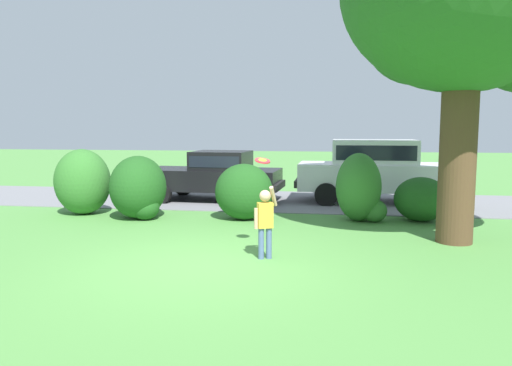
# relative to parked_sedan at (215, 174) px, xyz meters

# --- Properties ---
(ground_plane) EXTENTS (80.00, 80.00, 0.00)m
(ground_plane) POSITION_rel_parked_sedan_xyz_m (1.53, -7.10, -0.85)
(ground_plane) COLOR #518E42
(driveway_strip) EXTENTS (28.00, 4.40, 0.02)m
(driveway_strip) POSITION_rel_parked_sedan_xyz_m (1.53, 0.23, -0.84)
(driveway_strip) COLOR slate
(driveway_strip) RESTS_ON ground
(shrub_near_tree) EXTENTS (1.47, 1.33, 1.73)m
(shrub_near_tree) POSITION_rel_parked_sedan_xyz_m (-2.89, -2.86, 0.02)
(shrub_near_tree) COLOR #33702B
(shrub_near_tree) RESTS_ON ground
(shrub_centre_left) EXTENTS (1.39, 1.58, 1.58)m
(shrub_centre_left) POSITION_rel_parked_sedan_xyz_m (-1.19, -3.21, -0.10)
(shrub_centre_left) COLOR #1E511C
(shrub_centre_left) RESTS_ON ground
(shrub_centre) EXTENTS (1.45, 1.16, 1.40)m
(shrub_centre) POSITION_rel_parked_sedan_xyz_m (1.46, -2.98, -0.15)
(shrub_centre) COLOR #1E511C
(shrub_centre) RESTS_ON ground
(shrub_centre_right) EXTENTS (1.24, 1.32, 1.67)m
(shrub_centre_right) POSITION_rel_parked_sedan_xyz_m (4.30, -2.69, -0.06)
(shrub_centre_right) COLOR #33702B
(shrub_centre_right) RESTS_ON ground
(shrub_far_end) EXTENTS (1.30, 1.33, 1.08)m
(shrub_far_end) POSITION_rel_parked_sedan_xyz_m (5.76, -2.50, -0.34)
(shrub_far_end) COLOR #1E511C
(shrub_far_end) RESTS_ON ground
(parked_sedan) EXTENTS (4.49, 2.28, 1.56)m
(parked_sedan) POSITION_rel_parked_sedan_xyz_m (0.00, 0.00, 0.00)
(parked_sedan) COLOR black
(parked_sedan) RESTS_ON ground
(parked_suv) EXTENTS (4.72, 2.14, 1.92)m
(parked_suv) POSITION_rel_parked_sedan_xyz_m (4.87, 0.37, 0.23)
(parked_suv) COLOR white
(parked_suv) RESTS_ON ground
(child_thrower) EXTENTS (0.38, 0.37, 1.29)m
(child_thrower) POSITION_rel_parked_sedan_xyz_m (2.47, -6.51, -0.13)
(child_thrower) COLOR #4C608C
(child_thrower) RESTS_ON ground
(frisbee) EXTENTS (0.29, 0.28, 0.13)m
(frisbee) POSITION_rel_parked_sedan_xyz_m (2.36, -6.03, 0.84)
(frisbee) COLOR red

